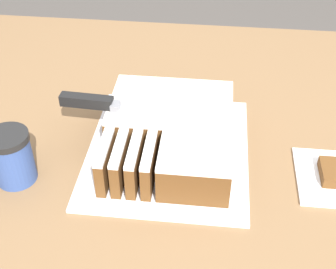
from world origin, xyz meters
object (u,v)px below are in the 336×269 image
cake (171,132)px  coffee_cup (12,157)px  knife (105,104)px  cake_board (168,151)px

cake → coffee_cup: coffee_cup is taller
coffee_cup → cake: bearing=21.8°
cake → coffee_cup: size_ratio=2.76×
knife → coffee_cup: 0.19m
coffee_cup → cake_board: bearing=20.9°
cake_board → cake: cake is taller
cake_board → coffee_cup: coffee_cup is taller
cake_board → knife: (-0.12, 0.02, 0.09)m
cake_board → knife: 0.15m
cake_board → coffee_cup: 0.29m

